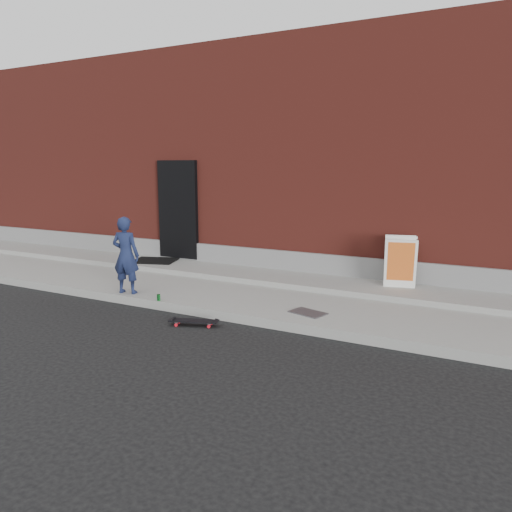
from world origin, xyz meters
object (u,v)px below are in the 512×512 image
Objects in this scene: child at (126,255)px; pizza_sign at (400,261)px; soda_can at (159,297)px; skateboard at (194,321)px.

pizza_sign is at bearing -163.24° from child.
soda_can is at bearing -143.77° from pizza_sign.
child reaches higher than skateboard.
child is 4.90m from pizza_sign.
soda_can is at bearing 156.30° from skateboard.
soda_can is (-1.03, 0.45, 0.14)m from skateboard.
skateboard is at bearing -23.70° from soda_can.
child is 2.11m from skateboard.
skateboard is at bearing 149.74° from child.
child is 12.62× the size of soda_can.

